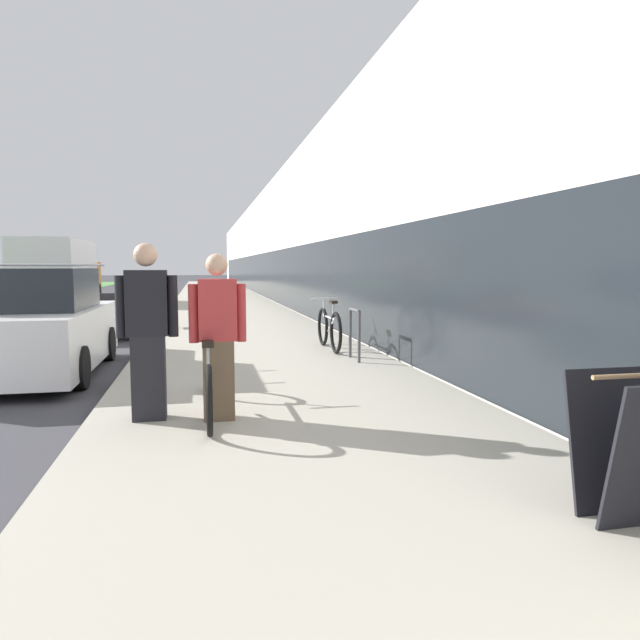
{
  "coord_description": "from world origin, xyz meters",
  "views": [
    {
      "loc": [
        4.23,
        -4.44,
        1.67
      ],
      "look_at": [
        7.94,
        13.18,
        -0.02
      ],
      "focal_mm": 32.0,
      "sensor_mm": 36.0,
      "label": 1
    }
  ],
  "objects": [
    {
      "name": "vintage_roadster_curbside",
      "position": [
        1.95,
        10.35,
        0.43
      ],
      "size": [
        1.84,
        4.32,
        0.99
      ],
      "color": "maroon",
      "rests_on": "ground"
    },
    {
      "name": "moving_truck",
      "position": [
        -1.72,
        22.06,
        1.42
      ],
      "size": [
        2.47,
        7.24,
        2.79
      ],
      "color": "orange",
      "rests_on": "ground"
    },
    {
      "name": "tandem_bicycle",
      "position": [
        4.29,
        1.57,
        0.5
      ],
      "size": [
        0.52,
        2.42,
        0.83
      ],
      "color": "black",
      "rests_on": "sidewalk_slab"
    },
    {
      "name": "person_bystander",
      "position": [
        3.72,
        1.41,
        1.03
      ],
      "size": [
        0.6,
        0.23,
        1.76
      ],
      "color": "black",
      "rests_on": "sidewalk_slab"
    },
    {
      "name": "sandwich_board_sign",
      "position": [
        6.75,
        -1.56,
        0.59
      ],
      "size": [
        0.56,
        0.56,
        0.9
      ],
      "color": "black",
      "rests_on": "sidewalk_slab"
    },
    {
      "name": "storefront_facade",
      "position": [
        12.4,
        29.0,
        2.75
      ],
      "size": [
        10.01,
        70.0,
        5.5
      ],
      "color": "silver",
      "rests_on": "ground"
    },
    {
      "name": "parked_sedan_curbside",
      "position": [
        1.75,
        4.95,
        0.75
      ],
      "size": [
        1.94,
        4.1,
        1.71
      ],
      "color": "white",
      "rests_on": "ground"
    },
    {
      "name": "bike_rack_hoop",
      "position": [
        6.7,
        4.51,
        0.66
      ],
      "size": [
        0.05,
        0.6,
        0.84
      ],
      "color": "#4C4C51",
      "rests_on": "sidewalk_slab"
    },
    {
      "name": "cruiser_bike_nearest",
      "position": [
        6.55,
        5.75,
        0.53
      ],
      "size": [
        0.52,
        1.82,
        0.93
      ],
      "color": "black",
      "rests_on": "sidewalk_slab"
    },
    {
      "name": "person_rider",
      "position": [
        4.4,
        1.26,
        0.98
      ],
      "size": [
        0.56,
        0.22,
        1.66
      ],
      "color": "brown",
      "rests_on": "sidewalk_slab"
    },
    {
      "name": "sidewalk_slab",
      "position": [
        5.23,
        21.0,
        0.07
      ],
      "size": [
        4.29,
        70.0,
        0.14
      ],
      "color": "#A39E8E",
      "rests_on": "ground"
    }
  ]
}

